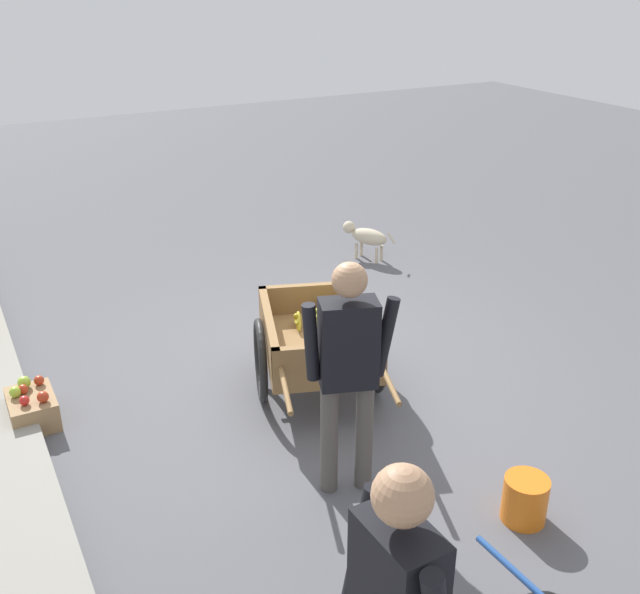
{
  "coord_description": "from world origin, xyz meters",
  "views": [
    {
      "loc": [
        -4.53,
        2.44,
        3.05
      ],
      "look_at": [
        -0.08,
        0.05,
        0.75
      ],
      "focal_mm": 41.25,
      "sensor_mm": 36.0,
      "label": 1
    }
  ],
  "objects_px": {
    "fruit_cart": "(319,342)",
    "apple_crate": "(32,408)",
    "dog": "(366,236)",
    "plastic_bucket": "(525,499)",
    "vendor_person": "(348,361)"
  },
  "relations": [
    {
      "from": "fruit_cart",
      "to": "vendor_person",
      "type": "xyz_separation_m",
      "value": [
        -1.09,
        0.39,
        0.48
      ]
    },
    {
      "from": "plastic_bucket",
      "to": "apple_crate",
      "type": "distance_m",
      "value": 3.46
    },
    {
      "from": "vendor_person",
      "to": "apple_crate",
      "type": "xyz_separation_m",
      "value": [
        1.7,
        1.64,
        -0.79
      ]
    },
    {
      "from": "dog",
      "to": "plastic_bucket",
      "type": "bearing_deg",
      "value": 161.1
    },
    {
      "from": "fruit_cart",
      "to": "dog",
      "type": "bearing_deg",
      "value": -38.73
    },
    {
      "from": "fruit_cart",
      "to": "apple_crate",
      "type": "height_order",
      "value": "fruit_cart"
    },
    {
      "from": "vendor_person",
      "to": "plastic_bucket",
      "type": "height_order",
      "value": "vendor_person"
    },
    {
      "from": "fruit_cart",
      "to": "plastic_bucket",
      "type": "height_order",
      "value": "fruit_cart"
    },
    {
      "from": "fruit_cart",
      "to": "plastic_bucket",
      "type": "xyz_separation_m",
      "value": [
        -1.85,
        -0.4,
        -0.29
      ]
    },
    {
      "from": "apple_crate",
      "to": "plastic_bucket",
      "type": "bearing_deg",
      "value": -135.44
    },
    {
      "from": "vendor_person",
      "to": "dog",
      "type": "distance_m",
      "value": 4.04
    },
    {
      "from": "vendor_person",
      "to": "apple_crate",
      "type": "height_order",
      "value": "vendor_person"
    },
    {
      "from": "vendor_person",
      "to": "apple_crate",
      "type": "relative_size",
      "value": 3.5
    },
    {
      "from": "fruit_cart",
      "to": "dog",
      "type": "height_order",
      "value": "fruit_cart"
    },
    {
      "from": "vendor_person",
      "to": "plastic_bucket",
      "type": "bearing_deg",
      "value": -134.1
    }
  ]
}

